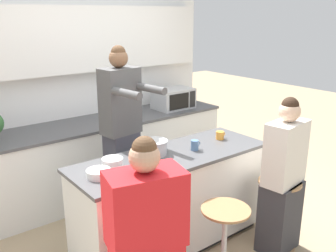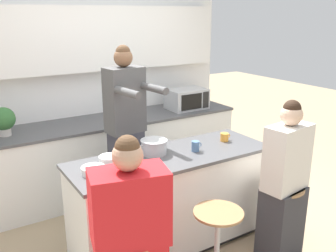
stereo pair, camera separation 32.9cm
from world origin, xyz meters
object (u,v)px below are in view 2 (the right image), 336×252
Objects in this scene: kitchen_island at (172,200)px; potted_plant at (4,120)px; person_wrapped_blanket at (130,242)px; coffee_cup_near at (224,137)px; person_seated_near at (284,189)px; coffee_cup_far at (196,146)px; person_cooking at (126,138)px; microwave at (187,99)px; bar_stool_center at (217,245)px; cooking_pot at (154,147)px; bar_stool_rightmost at (279,216)px; fruit_bowl at (93,170)px.

potted_plant is (-1.15, 1.40, 0.61)m from kitchen_island.
person_wrapped_blanket is 1.57m from coffee_cup_near.
person_seated_near is 2.82m from potted_plant.
coffee_cup_far reaches higher than coffee_cup_near.
coffee_cup_far is at bearing 121.83° from person_seated_near.
person_cooking is at bearing -38.25° from potted_plant.
kitchen_island is at bearing -128.93° from microwave.
bar_stool_center is 0.47× the size of person_wrapped_blanket.
person_wrapped_blanket is 4.69× the size of potted_plant.
bar_stool_center is at bearing -118.48° from microwave.
cooking_pot is at bearing 64.35° from person_wrapped_blanket.
person_seated_near reaches higher than person_wrapped_blanket.
person_seated_near is (0.88, -1.27, -0.26)m from person_cooking.
cooking_pot is (0.62, 0.76, 0.32)m from person_wrapped_blanket.
bar_stool_rightmost is at bearing 3.40° from bar_stool_center.
bar_stool_rightmost is at bearing -80.89° from coffee_cup_near.
person_seated_near reaches higher than bar_stool_center.
person_cooking reaches higher than person_wrapped_blanket.
person_cooking is 0.75m from coffee_cup_far.
kitchen_island is 1.32× the size of person_wrapped_blanket.
fruit_bowl is (-0.62, -0.13, -0.03)m from cooking_pot.
cooking_pot is 1.66m from potted_plant.
coffee_cup_near reaches higher than bar_stool_rightmost.
bar_stool_rightmost is 0.46× the size of person_seated_near.
coffee_cup_far is (0.38, -0.65, 0.04)m from person_cooking.
cooking_pot is 0.65× the size of microwave.
coffee_cup_near is at bearing 40.32° from person_wrapped_blanket.
bar_stool_rightmost is at bearing -39.68° from kitchen_island.
bar_stool_rightmost is (0.75, -0.62, -0.09)m from kitchen_island.
bar_stool_center is 2.04× the size of cooking_pot.
bar_stool_rightmost is at bearing -46.85° from potted_plant.
bar_stool_center is 1.32× the size of microwave.
bar_stool_center is 5.92× the size of coffee_cup_near.
coffee_cup_far reaches higher than bar_stool_center.
bar_stool_rightmost is 2.23× the size of potted_plant.
kitchen_island is 16.51× the size of coffee_cup_near.
potted_plant reaches higher than fruit_bowl.
person_seated_near is (1.48, -0.00, -0.00)m from person_wrapped_blanket.
person_wrapped_blanket reaches higher than potted_plant.
coffee_cup_near is 1.39m from microwave.
microwave reaches higher than coffee_cup_near.
person_wrapped_blanket is 13.47× the size of coffee_cup_far.
fruit_bowl is at bearing -139.99° from person_cooking.
bar_stool_rightmost is at bearing 67.06° from person_seated_near.
person_seated_near is 1.63m from fruit_bowl.
bar_stool_rightmost is 0.29m from person_seated_near.
person_seated_near is at bearing 0.79° from bar_stool_center.
microwave is at bearing 23.69° from person_cooking.
fruit_bowl is (-0.74, 0.64, 0.57)m from bar_stool_center.
coffee_cup_far is at bearing 45.95° from person_wrapped_blanket.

